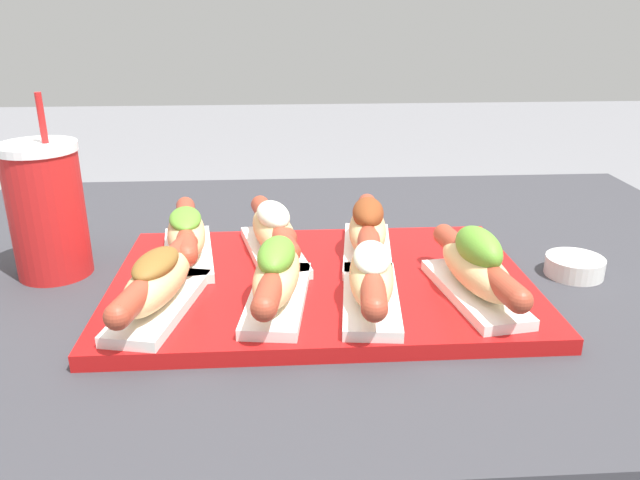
# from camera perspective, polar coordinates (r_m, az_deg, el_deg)

# --- Properties ---
(patio_table) EXTENTS (1.19, 0.84, 0.71)m
(patio_table) POSITION_cam_1_polar(r_m,az_deg,el_deg) (1.04, 1.26, -20.24)
(patio_table) COLOR #333338
(patio_table) RESTS_ON ground_plane
(serving_tray) EXTENTS (0.50, 0.33, 0.02)m
(serving_tray) POSITION_cam_1_polar(r_m,az_deg,el_deg) (0.76, 0.10, -4.00)
(serving_tray) COLOR #B71414
(serving_tray) RESTS_ON patio_table
(hot_dog_0) EXTENTS (0.09, 0.21, 0.07)m
(hot_dog_0) POSITION_cam_1_polar(r_m,az_deg,el_deg) (0.69, -14.62, -3.75)
(hot_dog_0) COLOR white
(hot_dog_0) RESTS_ON serving_tray
(hot_dog_1) EXTENTS (0.08, 0.21, 0.07)m
(hot_dog_1) POSITION_cam_1_polar(r_m,az_deg,el_deg) (0.68, -3.96, -3.16)
(hot_dog_1) COLOR white
(hot_dog_1) RESTS_ON serving_tray
(hot_dog_2) EXTENTS (0.08, 0.21, 0.07)m
(hot_dog_2) POSITION_cam_1_polar(r_m,az_deg,el_deg) (0.68, 4.71, -3.28)
(hot_dog_2) COLOR white
(hot_dog_2) RESTS_ON serving_tray
(hot_dog_3) EXTENTS (0.09, 0.21, 0.08)m
(hot_dog_3) POSITION_cam_1_polar(r_m,az_deg,el_deg) (0.71, 14.12, -2.49)
(hot_dog_3) COLOR white
(hot_dog_3) RESTS_ON serving_tray
(hot_dog_4) EXTENTS (0.08, 0.21, 0.06)m
(hot_dog_4) POSITION_cam_1_polar(r_m,az_deg,el_deg) (0.82, -12.11, 0.50)
(hot_dog_4) COLOR white
(hot_dog_4) RESTS_ON serving_tray
(hot_dog_5) EXTENTS (0.09, 0.21, 0.07)m
(hot_dog_5) POSITION_cam_1_polar(r_m,az_deg,el_deg) (0.81, -4.27, 0.80)
(hot_dog_5) COLOR white
(hot_dog_5) RESTS_ON serving_tray
(hot_dog_6) EXTENTS (0.08, 0.21, 0.07)m
(hot_dog_6) POSITION_cam_1_polar(r_m,az_deg,el_deg) (0.81, 4.37, 0.97)
(hot_dog_6) COLOR white
(hot_dog_6) RESTS_ON serving_tray
(sauce_bowl) EXTENTS (0.07, 0.07, 0.02)m
(sauce_bowl) POSITION_cam_1_polar(r_m,az_deg,el_deg) (0.86, 22.25, -2.14)
(sauce_bowl) COLOR silver
(sauce_bowl) RESTS_ON patio_table
(drink_cup) EXTENTS (0.10, 0.10, 0.23)m
(drink_cup) POSITION_cam_1_polar(r_m,az_deg,el_deg) (0.85, -23.69, 2.52)
(drink_cup) COLOR red
(drink_cup) RESTS_ON patio_table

